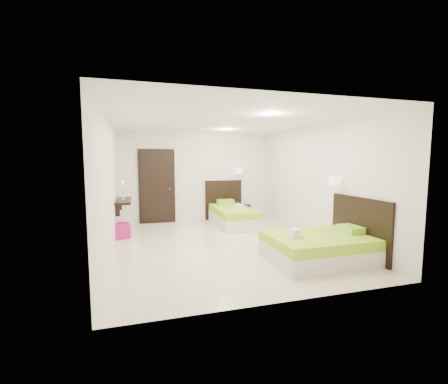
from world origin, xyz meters
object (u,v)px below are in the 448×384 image
object	(u,v)px
bed_double	(322,246)
ottoman	(121,231)
nightstand	(241,211)
bed_single	(232,214)

from	to	relation	value
bed_double	ottoman	world-z (taller)	bed_double
nightstand	ottoman	distance (m)	3.83
bed_single	ottoman	bearing A→B (deg)	-166.44
bed_single	nightstand	size ratio (longest dim) A/B	3.99
nightstand	ottoman	xyz separation A→B (m)	(-3.49, -1.56, -0.04)
ottoman	nightstand	bearing A→B (deg)	24.10
bed_single	nightstand	world-z (taller)	bed_single
ottoman	bed_double	bearing A→B (deg)	-36.47
bed_single	bed_double	bearing A→B (deg)	-79.27
nightstand	bed_double	bearing A→B (deg)	-99.24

